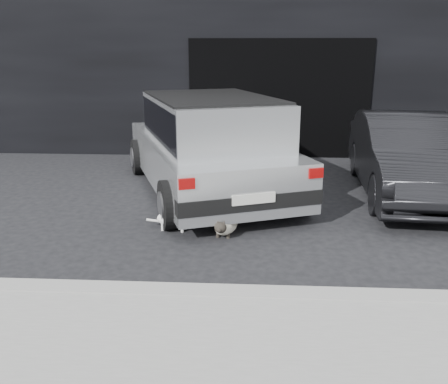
# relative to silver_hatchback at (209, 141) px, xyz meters

# --- Properties ---
(ground) EXTENTS (80.00, 80.00, 0.00)m
(ground) POSITION_rel_silver_hatchback_xyz_m (0.32, -1.07, -0.90)
(ground) COLOR black
(ground) RESTS_ON ground
(building_facade) EXTENTS (34.00, 4.00, 5.00)m
(building_facade) POSITION_rel_silver_hatchback_xyz_m (1.32, 4.93, 1.60)
(building_facade) COLOR black
(building_facade) RESTS_ON ground
(garage_opening) EXTENTS (4.00, 0.10, 2.60)m
(garage_opening) POSITION_rel_silver_hatchback_xyz_m (1.32, 2.92, 0.40)
(garage_opening) COLOR black
(garage_opening) RESTS_ON ground
(curb) EXTENTS (18.00, 0.25, 0.12)m
(curb) POSITION_rel_silver_hatchback_xyz_m (1.32, -3.67, -0.84)
(curb) COLOR gray
(curb) RESTS_ON ground
(sidewalk) EXTENTS (18.00, 2.20, 0.11)m
(sidewalk) POSITION_rel_silver_hatchback_xyz_m (1.32, -4.87, -0.85)
(sidewalk) COLOR gray
(sidewalk) RESTS_ON ground
(silver_hatchback) EXTENTS (3.46, 4.90, 1.65)m
(silver_hatchback) POSITION_rel_silver_hatchback_xyz_m (0.00, 0.00, 0.00)
(silver_hatchback) COLOR silver
(silver_hatchback) RESTS_ON ground
(second_car) EXTENTS (1.75, 4.18, 1.34)m
(second_car) POSITION_rel_silver_hatchback_xyz_m (3.30, 0.10, -0.23)
(second_car) COLOR black
(second_car) RESTS_ON ground
(cat_siamese) EXTENTS (0.39, 0.84, 0.29)m
(cat_siamese) POSITION_rel_silver_hatchback_xyz_m (0.38, -1.93, -0.77)
(cat_siamese) COLOR beige
(cat_siamese) RESTS_ON ground
(cat_white) EXTENTS (0.71, 0.33, 0.33)m
(cat_white) POSITION_rel_silver_hatchback_xyz_m (-0.30, -1.80, -0.74)
(cat_white) COLOR silver
(cat_white) RESTS_ON ground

